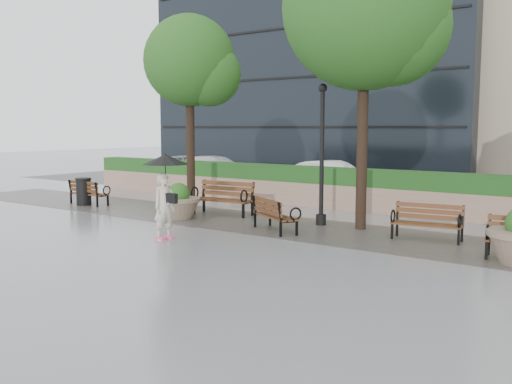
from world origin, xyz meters
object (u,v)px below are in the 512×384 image
Objects in this scene: bench_2 at (275,222)px; pedestrian at (165,188)px; bench_1 at (223,205)px; lamppost at (322,164)px; bench_0 at (89,198)px; planter_left at (179,205)px; car_right at (332,178)px; car_left at (217,171)px; bench_3 at (427,230)px; trash_bin at (84,192)px.

pedestrian reaches higher than bench_2.
bench_1 is 0.96× the size of pedestrian.
lamppost reaches higher than bench_1.
planter_left is at bearing 177.17° from bench_0.
bench_1 is 1.46m from planter_left.
car_right is (-3.12, 6.32, -1.02)m from lamppost.
car_left is at bearing 144.66° from lamppost.
bench_0 is 0.34× the size of car_left.
bench_1 is at bearing -176.98° from lamppost.
bench_0 is 5.32m from bench_1.
bench_0 is at bearing 154.70° from car_right.
car_left reaches higher than bench_3.
car_left is at bearing 95.07° from trash_bin.
bench_0 is 7.81m from car_left.
car_left is (-5.97, 6.79, 0.38)m from bench_1.
lamppost is 4.48m from pedestrian.
bench_2 is at bearing -22.59° from pedestrian.
bench_1 is (5.23, 0.98, 0.05)m from bench_0.
car_left reaches higher than trash_bin.
bench_3 is at bearing 4.51° from trash_bin.
car_right is (0.24, 6.49, 0.37)m from bench_1.
lamppost is at bearing 20.79° from planter_left.
lamppost is at bearing -2.95° from bench_1.
bench_1 is 1.16× the size of bench_2.
pedestrian reaches higher than bench_3.
bench_0 is at bearing 176.38° from bench_3.
lamppost is at bearing -17.12° from pedestrian.
bench_2 is at bearing 178.60° from bench_0.
bench_1 is at bearing 65.74° from planter_left.
bench_2 is 0.36× the size of car_left.
bench_1 is 6.48m from bench_3.
bench_0 is 0.81× the size of bench_1.
bench_3 is at bearing 8.70° from planter_left.
bench_2 is 3.48m from planter_left.
pedestrian is (1.35, -3.80, 0.94)m from bench_1.
bench_1 is at bearing 12.51° from trash_bin.
bench_0 is 4.65m from planter_left.
planter_left is (-3.47, 0.06, 0.16)m from bench_2.
lamppost is (0.48, 1.56, 1.44)m from bench_2.
bench_1 is at bearing -144.55° from car_left.
bench_0 is at bearing 26.49° from bench_2.
planter_left is 7.87m from car_right.
trash_bin is at bearing 77.98° from pedestrian.
trash_bin is (-4.66, 0.16, 0.03)m from planter_left.
bench_0 is at bearing 179.54° from car_left.
bench_2 is 0.41× the size of car_right.
bench_0 is 0.94× the size of bench_2.
car_left is (-12.44, 7.03, 0.42)m from bench_3.
car_right reaches higher than planter_left.
trash_bin is (-5.26, -1.17, 0.15)m from bench_1.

